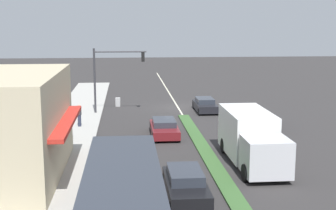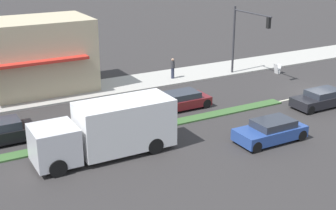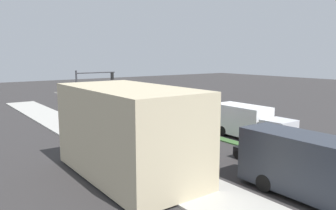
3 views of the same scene
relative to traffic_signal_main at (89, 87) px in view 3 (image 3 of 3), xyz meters
The scene contains 12 objects.
ground_plane 17.23m from the traffic_signal_main, 111.40° to the left, with size 160.00×160.00×0.00m, color #333030.
sidewalk_right 16.83m from the traffic_signal_main, 79.89° to the left, with size 4.00×73.00×0.12m, color #B2AFA8.
lane_marking_center 7.64m from the traffic_signal_main, 158.83° to the right, with size 0.16×60.00×0.01m, color beige.
building_corner_store 17.45m from the traffic_signal_main, 74.53° to the left, with size 5.79×10.22×5.33m.
traffic_signal_main is the anchor object (origin of this frame).
pedestrian 6.52m from the traffic_signal_main, 66.83° to the left, with size 0.34×0.34×1.67m.
warning_aframe_sign 4.85m from the traffic_signal_main, 97.94° to the right, with size 0.45×0.53×0.84m.
delivery_truck 17.54m from the traffic_signal_main, 118.63° to the left, with size 2.44×7.50×2.87m.
coupe_blue 13.34m from the traffic_signal_main, 149.33° to the left, with size 1.87×4.12×1.26m.
suv_black 21.00m from the traffic_signal_main, 100.90° to the left, with size 1.80×4.50×1.31m.
sedan_maroon 9.89m from the traffic_signal_main, 114.91° to the left, with size 1.86×4.39×1.15m.
sedan_dark 8.97m from the traffic_signal_main, behind, with size 1.76×4.16×1.19m.
Camera 3 is at (20.28, 36.03, 7.29)m, focal length 35.00 mm.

